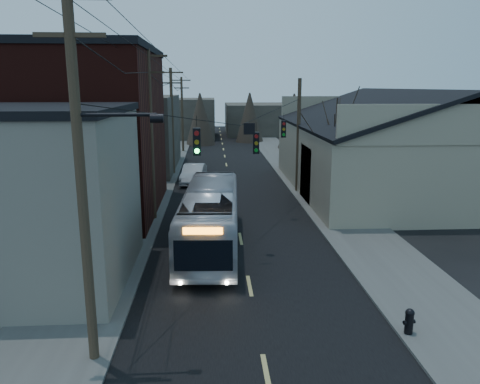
% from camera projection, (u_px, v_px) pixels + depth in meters
% --- Properties ---
extents(road_surface, '(9.00, 110.00, 0.02)m').
position_uv_depth(road_surface, '(229.00, 180.00, 40.40)').
color(road_surface, black).
rests_on(road_surface, ground).
extents(sidewalk_left, '(4.00, 110.00, 0.12)m').
position_uv_depth(sidewalk_left, '(153.00, 180.00, 40.01)').
color(sidewalk_left, '#474744').
rests_on(sidewalk_left, ground).
extents(sidewalk_right, '(4.00, 110.00, 0.12)m').
position_uv_depth(sidewalk_right, '(304.00, 178.00, 40.77)').
color(sidewalk_right, '#474744').
rests_on(sidewalk_right, ground).
extents(building_clapboard, '(8.00, 8.00, 7.00)m').
position_uv_depth(building_clapboard, '(24.00, 200.00, 18.66)').
color(building_clapboard, slate).
rests_on(building_clapboard, ground).
extents(building_brick, '(10.00, 12.00, 10.00)m').
position_uv_depth(building_brick, '(74.00, 134.00, 28.98)').
color(building_brick, black).
rests_on(building_brick, ground).
extents(building_left_far, '(9.00, 14.00, 7.00)m').
position_uv_depth(building_left_far, '(128.00, 133.00, 44.92)').
color(building_left_far, '#36312B').
rests_on(building_left_far, ground).
extents(warehouse, '(16.16, 20.60, 7.73)m').
position_uv_depth(warehouse, '(401.00, 156.00, 35.70)').
color(warehouse, gray).
rests_on(warehouse, ground).
extents(building_far_left, '(10.00, 12.00, 6.00)m').
position_uv_depth(building_far_left, '(183.00, 118.00, 73.46)').
color(building_far_left, '#36312B').
rests_on(building_far_left, ground).
extents(building_far_right, '(12.00, 14.00, 5.00)m').
position_uv_depth(building_far_right, '(262.00, 119.00, 79.20)').
color(building_far_right, '#36312B').
rests_on(building_far_right, ground).
extents(bare_tree, '(0.40, 0.40, 7.20)m').
position_uv_depth(bare_tree, '(335.00, 155.00, 30.26)').
color(bare_tree, black).
rests_on(bare_tree, ground).
extents(utility_lines, '(11.24, 45.28, 10.50)m').
position_uv_depth(utility_lines, '(189.00, 129.00, 33.42)').
color(utility_lines, '#382B1E').
rests_on(utility_lines, ground).
extents(bus, '(3.18, 11.31, 3.12)m').
position_uv_depth(bus, '(211.00, 217.00, 23.25)').
color(bus, '#AFB2BC').
rests_on(bus, ground).
extents(parked_car, '(2.17, 4.96, 1.58)m').
position_uv_depth(parked_car, '(194.00, 174.00, 38.85)').
color(parked_car, '#9EA1A5').
rests_on(parked_car, ground).
extents(fire_hydrant, '(0.41, 0.29, 0.86)m').
position_uv_depth(fire_hydrant, '(409.00, 320.00, 15.04)').
color(fire_hydrant, black).
rests_on(fire_hydrant, sidewalk_right).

